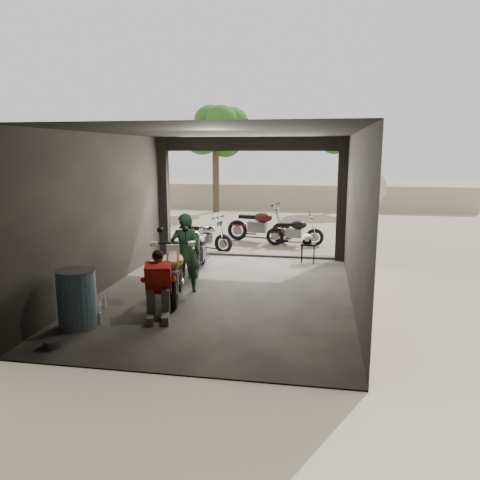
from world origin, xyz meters
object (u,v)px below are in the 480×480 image
(outside_bike_b, at_px, (259,222))
(rider, at_px, (186,253))
(mechanic, at_px, (158,287))
(stool, at_px, (308,246))
(main_bike, at_px, (176,267))
(outside_bike_a, at_px, (204,234))
(left_bike, at_px, (199,247))
(sign_post, at_px, (370,203))
(outside_bike_c, at_px, (295,229))
(helmet, at_px, (307,239))
(oil_drum, at_px, (77,299))

(outside_bike_b, bearing_deg, rider, -177.50)
(mechanic, xyz_separation_m, stool, (2.39, 4.58, -0.13))
(outside_bike_b, height_order, mechanic, outside_bike_b)
(main_bike, bearing_deg, stool, 39.39)
(main_bike, distance_m, stool, 4.16)
(main_bike, distance_m, rider, 0.44)
(rider, bearing_deg, outside_bike_a, -93.25)
(left_bike, distance_m, sign_post, 4.35)
(outside_bike_c, relative_size, rider, 0.92)
(outside_bike_b, height_order, stool, outside_bike_b)
(rider, height_order, mechanic, rider)
(mechanic, bearing_deg, sign_post, 34.37)
(mechanic, relative_size, sign_post, 0.49)
(outside_bike_b, distance_m, stool, 3.06)
(mechanic, relative_size, helmet, 4.20)
(stool, bearing_deg, outside_bike_b, 121.98)
(outside_bike_c, relative_size, helmet, 5.53)
(outside_bike_c, distance_m, stool, 2.22)
(outside_bike_a, xyz_separation_m, outside_bike_c, (2.50, 1.25, -0.01))
(main_bike, height_order, outside_bike_b, outside_bike_b)
(outside_bike_a, bearing_deg, outside_bike_c, -47.82)
(helmet, bearing_deg, left_bike, -169.56)
(outside_bike_a, distance_m, oil_drum, 6.09)
(outside_bike_b, bearing_deg, oil_drum, 176.05)
(outside_bike_a, xyz_separation_m, sign_post, (4.46, -0.88, 1.05))
(helmet, bearing_deg, oil_drum, -139.90)
(outside_bike_a, height_order, sign_post, sign_post)
(rider, bearing_deg, outside_bike_b, -109.68)
(left_bike, distance_m, mechanic, 3.36)
(outside_bike_c, height_order, stool, outside_bike_c)
(main_bike, distance_m, sign_post, 5.30)
(outside_bike_c, bearing_deg, oil_drum, 155.24)
(outside_bike_c, xyz_separation_m, stool, (0.46, -2.17, -0.07))
(helmet, height_order, oil_drum, oil_drum)
(outside_bike_a, bearing_deg, left_bike, -153.27)
(main_bike, relative_size, helmet, 6.82)
(outside_bike_b, distance_m, rider, 5.61)
(outside_bike_c, height_order, mechanic, mechanic)
(outside_bike_c, distance_m, helmet, 2.23)
(oil_drum, xyz_separation_m, sign_post, (5.06, 5.19, 1.09))
(main_bike, height_order, rider, rider)
(main_bike, distance_m, outside_bike_c, 5.87)
(outside_bike_a, bearing_deg, outside_bike_b, -23.33)
(outside_bike_a, bearing_deg, main_bike, -157.61)
(left_bike, bearing_deg, rider, -91.18)
(rider, height_order, stool, rider)
(main_bike, xyz_separation_m, left_bike, (-0.08, 2.12, -0.04))
(outside_bike_b, height_order, rider, rider)
(outside_bike_b, bearing_deg, outside_bike_a, 151.19)
(helmet, distance_m, oil_drum, 6.23)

